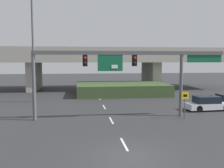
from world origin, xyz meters
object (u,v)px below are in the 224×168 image
object	(u,v)px
signal_gantry	(126,63)
parked_sedan_near_right	(208,104)
speed_limit_sign	(185,101)
highway_light_pole_near	(33,35)

from	to	relation	value
signal_gantry	parked_sedan_near_right	world-z (taller)	signal_gantry
speed_limit_sign	highway_light_pole_near	world-z (taller)	highway_light_pole_near
signal_gantry	parked_sedan_near_right	bearing A→B (deg)	14.86
speed_limit_sign	signal_gantry	bearing A→B (deg)	168.04
highway_light_pole_near	parked_sedan_near_right	xyz separation A→B (m)	(17.69, -7.31, -7.07)
signal_gantry	highway_light_pole_near	world-z (taller)	highway_light_pole_near
speed_limit_sign	parked_sedan_near_right	world-z (taller)	speed_limit_sign
signal_gantry	speed_limit_sign	distance (m)	5.85
speed_limit_sign	parked_sedan_near_right	size ratio (longest dim) A/B	0.52
speed_limit_sign	highway_light_pole_near	xyz separation A→B (m)	(-13.96, 10.61, 6.20)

